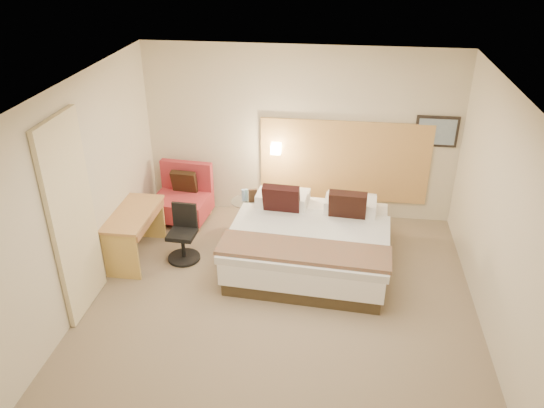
# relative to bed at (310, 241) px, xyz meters

# --- Properties ---
(floor) EXTENTS (4.80, 5.00, 0.02)m
(floor) POSITION_rel_bed_xyz_m (-0.29, -1.06, -0.35)
(floor) COLOR #7E6C54
(floor) RESTS_ON ground
(ceiling) EXTENTS (4.80, 5.00, 0.02)m
(ceiling) POSITION_rel_bed_xyz_m (-0.29, -1.06, 2.37)
(ceiling) COLOR white
(ceiling) RESTS_ON floor
(wall_back) EXTENTS (4.80, 0.02, 2.70)m
(wall_back) POSITION_rel_bed_xyz_m (-0.29, 1.45, 1.01)
(wall_back) COLOR beige
(wall_back) RESTS_ON floor
(wall_front) EXTENTS (4.80, 0.02, 2.70)m
(wall_front) POSITION_rel_bed_xyz_m (-0.29, -3.57, 1.01)
(wall_front) COLOR beige
(wall_front) RESTS_ON floor
(wall_left) EXTENTS (0.02, 5.00, 2.70)m
(wall_left) POSITION_rel_bed_xyz_m (-2.70, -1.06, 1.01)
(wall_left) COLOR beige
(wall_left) RESTS_ON floor
(wall_right) EXTENTS (0.02, 5.00, 2.70)m
(wall_right) POSITION_rel_bed_xyz_m (2.12, -1.06, 1.01)
(wall_right) COLOR beige
(wall_right) RESTS_ON floor
(headboard_panel) EXTENTS (2.60, 0.04, 1.30)m
(headboard_panel) POSITION_rel_bed_xyz_m (0.41, 1.41, 0.61)
(headboard_panel) COLOR tan
(headboard_panel) RESTS_ON wall_back
(art_frame) EXTENTS (0.62, 0.03, 0.47)m
(art_frame) POSITION_rel_bed_xyz_m (1.73, 1.42, 1.16)
(art_frame) COLOR black
(art_frame) RESTS_ON wall_back
(art_canvas) EXTENTS (0.54, 0.01, 0.39)m
(art_canvas) POSITION_rel_bed_xyz_m (1.73, 1.40, 1.16)
(art_canvas) COLOR gray
(art_canvas) RESTS_ON wall_back
(lamp_arm) EXTENTS (0.02, 0.12, 0.02)m
(lamp_arm) POSITION_rel_bed_xyz_m (-0.64, 1.36, 0.81)
(lamp_arm) COLOR white
(lamp_arm) RESTS_ON wall_back
(lamp_shade) EXTENTS (0.15, 0.15, 0.15)m
(lamp_shade) POSITION_rel_bed_xyz_m (-0.64, 1.30, 0.81)
(lamp_shade) COLOR #FDEBC5
(lamp_shade) RESTS_ON wall_back
(curtain) EXTENTS (0.06, 0.90, 2.42)m
(curtain) POSITION_rel_bed_xyz_m (-2.65, -1.31, 0.88)
(curtain) COLOR beige
(curtain) RESTS_ON wall_left
(bottle_a) EXTENTS (0.07, 0.07, 0.18)m
(bottle_a) POSITION_rel_bed_xyz_m (-1.06, 0.73, 0.27)
(bottle_a) COLOR #99C0ED
(bottle_a) RESTS_ON side_table
(bottle_b) EXTENTS (0.07, 0.07, 0.18)m
(bottle_b) POSITION_rel_bed_xyz_m (-1.02, 0.74, 0.27)
(bottle_b) COLOR #9AD1EF
(bottle_b) RESTS_ON side_table
(menu_folder) EXTENTS (0.13, 0.08, 0.20)m
(menu_folder) POSITION_rel_bed_xyz_m (-0.92, 0.72, 0.28)
(menu_folder) COLOR #3E2919
(menu_folder) RESTS_ON side_table
(bed) EXTENTS (2.22, 2.18, 1.03)m
(bed) POSITION_rel_bed_xyz_m (0.00, 0.00, 0.00)
(bed) COLOR #3B2F1D
(bed) RESTS_ON floor
(lounge_chair) EXTENTS (0.90, 0.80, 0.89)m
(lounge_chair) POSITION_rel_bed_xyz_m (-2.09, 0.97, 0.02)
(lounge_chair) COLOR #9C8549
(lounge_chair) RESTS_ON floor
(side_table) EXTENTS (0.59, 0.59, 0.51)m
(side_table) POSITION_rel_bed_xyz_m (-1.02, 0.72, -0.05)
(side_table) COLOR silver
(side_table) RESTS_ON floor
(desk) EXTENTS (0.53, 1.14, 0.71)m
(desk) POSITION_rel_bed_xyz_m (-2.41, -0.20, 0.23)
(desk) COLOR #BC854A
(desk) RESTS_ON floor
(desk_chair) EXTENTS (0.48, 0.48, 0.80)m
(desk_chair) POSITION_rel_bed_xyz_m (-1.76, -0.14, -0.00)
(desk_chair) COLOR black
(desk_chair) RESTS_ON floor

